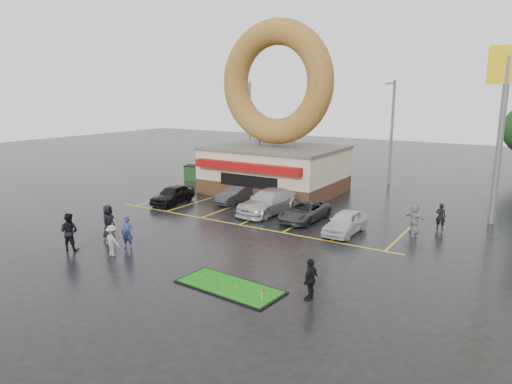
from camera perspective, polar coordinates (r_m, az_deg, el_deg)
The scene contains 19 objects.
ground at distance 25.40m, azimuth -6.46°, elevation -5.92°, with size 120.00×120.00×0.00m, color black.
donut_shop at distance 36.74m, azimuth 2.42°, elevation 6.89°, with size 10.20×8.70×13.50m.
shell_sign at distance 30.84m, azimuth 28.62°, elevation 9.84°, with size 2.20×0.36×10.60m.
streetlight_left at distance 46.27m, azimuth -0.84°, elevation 8.40°, with size 0.40×2.21×9.00m.
streetlight_mid at distance 41.34m, azimuth 16.59°, elevation 7.44°, with size 0.40×2.21×9.00m.
car_black at distance 33.71m, azimuth -10.37°, elevation -0.30°, with size 1.60×3.97×1.35m, color black.
car_dgrey at distance 33.37m, azimuth -2.43°, elevation -0.36°, with size 1.29×3.71×1.22m, color #2B2B2D.
car_silver at distance 30.56m, azimuth 1.60°, elevation -1.20°, with size 2.19×5.39×1.56m, color #B1B0B6.
car_grey at distance 28.91m, azimuth 6.10°, elevation -2.42°, with size 1.99×4.32×1.20m, color #313133.
car_white at distance 26.65m, azimuth 11.08°, elevation -3.72°, with size 1.55×3.86×1.31m, color silver.
person_blue at distance 24.50m, azimuth -15.78°, elevation -4.90°, with size 0.62×0.41×1.71m, color navy.
person_blackjkt at distance 25.20m, azimuth -22.32°, elevation -4.60°, with size 0.95×0.74×1.96m, color black.
person_hoodie at distance 23.66m, azimuth -17.53°, elevation -5.82°, with size 1.01×0.58×1.56m, color gray.
person_bystander at distance 26.59m, azimuth -17.99°, elevation -3.52°, with size 0.91×0.59×1.87m, color black.
person_cameraman at distance 18.09m, azimuth 6.83°, elevation -10.77°, with size 0.98×0.41×1.67m, color black.
person_walker_near at distance 27.90m, azimuth 19.23°, elevation -3.10°, with size 1.54×0.49×1.66m, color gray.
person_walker_far at distance 28.99m, azimuth 22.08°, elevation -2.85°, with size 0.57×0.37×1.57m, color black.
dumpster at distance 42.60m, azimuth -7.58°, elevation 2.36°, with size 1.80×1.20×1.30m, color #1B451A.
putting_green at distance 19.31m, azimuth -3.32°, elevation -11.74°, with size 4.72×2.32×0.57m.
Camera 1 is at (15.20, -18.76, 7.88)m, focal length 32.00 mm.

